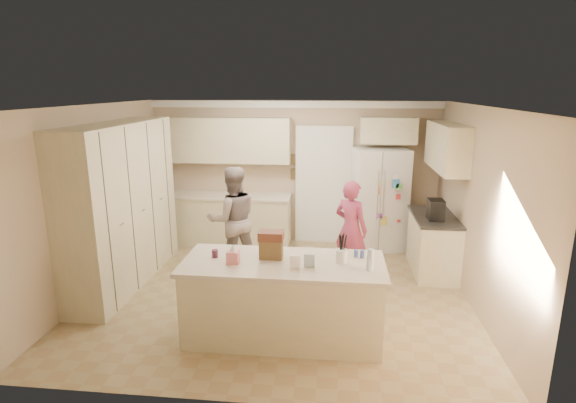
# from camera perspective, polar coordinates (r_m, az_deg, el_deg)

# --- Properties ---
(floor) EXTENTS (5.20, 4.60, 0.02)m
(floor) POSITION_cam_1_polar(r_m,az_deg,el_deg) (6.50, -1.23, -11.58)
(floor) COLOR #97855E
(floor) RESTS_ON ground
(ceiling) EXTENTS (5.20, 4.60, 0.02)m
(ceiling) POSITION_cam_1_polar(r_m,az_deg,el_deg) (5.84, -1.37, 12.18)
(ceiling) COLOR white
(ceiling) RESTS_ON wall_back
(wall_back) EXTENTS (5.20, 0.02, 2.60)m
(wall_back) POSITION_cam_1_polar(r_m,az_deg,el_deg) (8.28, 0.74, 3.72)
(wall_back) COLOR tan
(wall_back) RESTS_ON ground
(wall_front) EXTENTS (5.20, 0.02, 2.60)m
(wall_front) POSITION_cam_1_polar(r_m,az_deg,el_deg) (3.88, -5.68, -9.03)
(wall_front) COLOR tan
(wall_front) RESTS_ON ground
(wall_left) EXTENTS (0.02, 4.60, 2.60)m
(wall_left) POSITION_cam_1_polar(r_m,az_deg,el_deg) (6.87, -23.43, 0.27)
(wall_left) COLOR tan
(wall_left) RESTS_ON ground
(wall_right) EXTENTS (0.02, 4.60, 2.60)m
(wall_right) POSITION_cam_1_polar(r_m,az_deg,el_deg) (6.27, 23.08, -0.95)
(wall_right) COLOR tan
(wall_right) RESTS_ON ground
(crown_back) EXTENTS (5.20, 0.08, 0.12)m
(crown_back) POSITION_cam_1_polar(r_m,az_deg,el_deg) (8.09, 0.74, 12.24)
(crown_back) COLOR white
(crown_back) RESTS_ON wall_back
(pantry_bank) EXTENTS (0.60, 2.60, 2.35)m
(pantry_bank) POSITION_cam_1_polar(r_m,az_deg,el_deg) (6.92, -20.30, -0.39)
(pantry_bank) COLOR beige
(pantry_bank) RESTS_ON floor
(back_base_cab) EXTENTS (2.20, 0.60, 0.88)m
(back_base_cab) POSITION_cam_1_polar(r_m,az_deg,el_deg) (8.37, -7.35, -2.34)
(back_base_cab) COLOR beige
(back_base_cab) RESTS_ON floor
(back_countertop) EXTENTS (2.24, 0.63, 0.04)m
(back_countertop) POSITION_cam_1_polar(r_m,az_deg,el_deg) (8.24, -7.46, 0.70)
(back_countertop) COLOR beige
(back_countertop) RESTS_ON back_base_cab
(back_upper_cab) EXTENTS (2.20, 0.35, 0.80)m
(back_upper_cab) POSITION_cam_1_polar(r_m,az_deg,el_deg) (8.19, -7.47, 7.73)
(back_upper_cab) COLOR beige
(back_upper_cab) RESTS_ON wall_back
(doorway_opening) EXTENTS (0.90, 0.06, 2.10)m
(doorway_opening) POSITION_cam_1_polar(r_m,az_deg,el_deg) (8.27, 4.52, 1.89)
(doorway_opening) COLOR black
(doorway_opening) RESTS_ON floor
(doorway_casing) EXTENTS (1.02, 0.03, 2.22)m
(doorway_casing) POSITION_cam_1_polar(r_m,az_deg,el_deg) (8.23, 4.51, 1.84)
(doorway_casing) COLOR white
(doorway_casing) RESTS_ON floor
(wall_frame_upper) EXTENTS (0.15, 0.02, 0.20)m
(wall_frame_upper) POSITION_cam_1_polar(r_m,az_deg,el_deg) (8.20, 0.86, 5.38)
(wall_frame_upper) COLOR brown
(wall_frame_upper) RESTS_ON wall_back
(wall_frame_lower) EXTENTS (0.15, 0.02, 0.20)m
(wall_frame_lower) POSITION_cam_1_polar(r_m,az_deg,el_deg) (8.24, 0.85, 3.53)
(wall_frame_lower) COLOR brown
(wall_frame_lower) RESTS_ON wall_back
(refrigerator) EXTENTS (1.02, 0.87, 1.80)m
(refrigerator) POSITION_cam_1_polar(r_m,az_deg,el_deg) (8.09, 11.41, 0.28)
(refrigerator) COLOR white
(refrigerator) RESTS_ON floor
(fridge_seam) EXTENTS (0.02, 0.02, 1.78)m
(fridge_seam) POSITION_cam_1_polar(r_m,az_deg,el_deg) (7.75, 11.64, -0.36)
(fridge_seam) COLOR gray
(fridge_seam) RESTS_ON refrigerator
(fridge_dispenser) EXTENTS (0.22, 0.03, 0.35)m
(fridge_dispenser) POSITION_cam_1_polar(r_m,az_deg,el_deg) (7.66, 10.11, 1.47)
(fridge_dispenser) COLOR black
(fridge_dispenser) RESTS_ON refrigerator
(fridge_handle_l) EXTENTS (0.02, 0.02, 0.85)m
(fridge_handle_l) POSITION_cam_1_polar(r_m,az_deg,el_deg) (7.69, 11.34, 0.70)
(fridge_handle_l) COLOR silver
(fridge_handle_l) RESTS_ON refrigerator
(fridge_handle_r) EXTENTS (0.02, 0.02, 0.85)m
(fridge_handle_r) POSITION_cam_1_polar(r_m,az_deg,el_deg) (7.70, 12.08, 0.68)
(fridge_handle_r) COLOR silver
(fridge_handle_r) RESTS_ON refrigerator
(over_fridge_cab) EXTENTS (0.95, 0.35, 0.45)m
(over_fridge_cab) POSITION_cam_1_polar(r_m,az_deg,el_deg) (8.00, 12.63, 8.79)
(over_fridge_cab) COLOR beige
(over_fridge_cab) RESTS_ON wall_back
(right_base_cab) EXTENTS (0.60, 1.20, 0.88)m
(right_base_cab) POSITION_cam_1_polar(r_m,az_deg,el_deg) (7.37, 17.91, -5.30)
(right_base_cab) COLOR beige
(right_base_cab) RESTS_ON floor
(right_countertop) EXTENTS (0.63, 1.24, 0.04)m
(right_countertop) POSITION_cam_1_polar(r_m,az_deg,el_deg) (7.23, 18.12, -1.87)
(right_countertop) COLOR #2D2B28
(right_countertop) RESTS_ON right_base_cab
(right_upper_cab) EXTENTS (0.35, 1.50, 0.70)m
(right_upper_cab) POSITION_cam_1_polar(r_m,az_deg,el_deg) (7.24, 19.50, 6.56)
(right_upper_cab) COLOR beige
(right_upper_cab) RESTS_ON wall_right
(coffee_maker) EXTENTS (0.22, 0.28, 0.30)m
(coffee_maker) POSITION_cam_1_polar(r_m,az_deg,el_deg) (6.99, 18.23, -0.98)
(coffee_maker) COLOR black
(coffee_maker) RESTS_ON right_countertop
(island_base) EXTENTS (2.20, 0.90, 0.88)m
(island_base) POSITION_cam_1_polar(r_m,az_deg,el_deg) (5.30, -0.59, -12.50)
(island_base) COLOR beige
(island_base) RESTS_ON floor
(island_top) EXTENTS (2.28, 0.96, 0.05)m
(island_top) POSITION_cam_1_polar(r_m,az_deg,el_deg) (5.10, -0.60, -7.89)
(island_top) COLOR beige
(island_top) RESTS_ON island_base
(utensil_crock) EXTENTS (0.13, 0.13, 0.15)m
(utensil_crock) POSITION_cam_1_polar(r_m,az_deg,el_deg) (5.09, 6.81, -6.88)
(utensil_crock) COLOR white
(utensil_crock) RESTS_ON island_top
(tissue_box) EXTENTS (0.13, 0.13, 0.14)m
(tissue_box) POSITION_cam_1_polar(r_m,az_deg,el_deg) (5.07, -6.97, -7.02)
(tissue_box) COLOR #E37A82
(tissue_box) RESTS_ON island_top
(tissue_plume) EXTENTS (0.08, 0.08, 0.08)m
(tissue_plume) POSITION_cam_1_polar(r_m,az_deg,el_deg) (5.03, -7.01, -5.86)
(tissue_plume) COLOR white
(tissue_plume) RESTS_ON tissue_box
(dollhouse_body) EXTENTS (0.26, 0.18, 0.22)m
(dollhouse_body) POSITION_cam_1_polar(r_m,az_deg,el_deg) (5.17, -2.14, -6.02)
(dollhouse_body) COLOR brown
(dollhouse_body) RESTS_ON island_top
(dollhouse_roof) EXTENTS (0.28, 0.20, 0.10)m
(dollhouse_roof) POSITION_cam_1_polar(r_m,az_deg,el_deg) (5.11, -2.16, -4.34)
(dollhouse_roof) COLOR #592D1E
(dollhouse_roof) RESTS_ON dollhouse_body
(jam_jar) EXTENTS (0.07, 0.07, 0.09)m
(jam_jar) POSITION_cam_1_polar(r_m,az_deg,el_deg) (5.27, -9.27, -6.54)
(jam_jar) COLOR #59263F
(jam_jar) RESTS_ON island_top
(greeting_card_a) EXTENTS (0.12, 0.06, 0.16)m
(greeting_card_a) POSITION_cam_1_polar(r_m,az_deg,el_deg) (4.87, 0.89, -7.71)
(greeting_card_a) COLOR white
(greeting_card_a) RESTS_ON island_top
(greeting_card_b) EXTENTS (0.12, 0.05, 0.16)m
(greeting_card_b) POSITION_cam_1_polar(r_m,az_deg,el_deg) (4.90, 2.70, -7.55)
(greeting_card_b) COLOR silver
(greeting_card_b) RESTS_ON island_top
(water_bottle) EXTENTS (0.07, 0.07, 0.24)m
(water_bottle) POSITION_cam_1_polar(r_m,az_deg,el_deg) (4.90, 10.38, -7.31)
(water_bottle) COLOR silver
(water_bottle) RESTS_ON island_top
(shaker_salt) EXTENTS (0.05, 0.05, 0.09)m
(shaker_salt) POSITION_cam_1_polar(r_m,az_deg,el_deg) (5.26, 8.64, -6.55)
(shaker_salt) COLOR #42559C
(shaker_salt) RESTS_ON island_top
(shaker_pepper) EXTENTS (0.05, 0.05, 0.09)m
(shaker_pepper) POSITION_cam_1_polar(r_m,az_deg,el_deg) (5.26, 9.41, -6.57)
(shaker_pepper) COLOR #42559C
(shaker_pepper) RESTS_ON island_top
(teen_boy) EXTENTS (1.00, 0.91, 1.66)m
(teen_boy) POSITION_cam_1_polar(r_m,az_deg,el_deg) (7.03, -7.01, -2.27)
(teen_boy) COLOR gray
(teen_boy) RESTS_ON floor
(teen_girl) EXTENTS (0.65, 0.60, 1.49)m
(teen_girl) POSITION_cam_1_polar(r_m,az_deg,el_deg) (6.87, 7.97, -3.45)
(teen_girl) COLOR #C34870
(teen_girl) RESTS_ON floor
(fridge_magnets) EXTENTS (0.76, 0.02, 1.44)m
(fridge_magnets) POSITION_cam_1_polar(r_m,az_deg,el_deg) (7.74, 11.65, -0.38)
(fridge_magnets) COLOR tan
(fridge_magnets) RESTS_ON refrigerator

